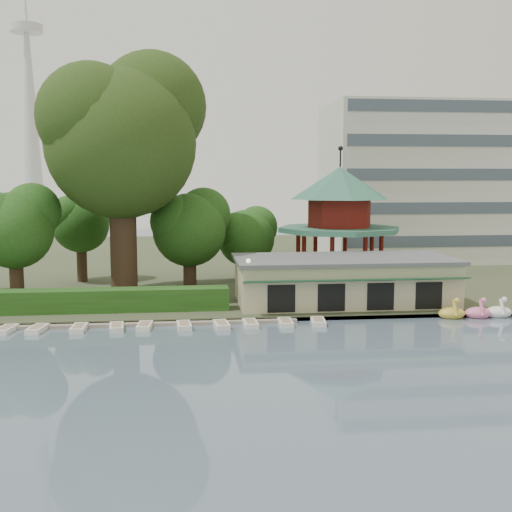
{
  "coord_description": "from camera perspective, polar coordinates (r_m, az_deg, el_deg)",
  "views": [
    {
      "loc": [
        -3.5,
        -30.89,
        11.02
      ],
      "look_at": [
        2.0,
        18.0,
        5.0
      ],
      "focal_mm": 45.0,
      "sensor_mm": 36.0,
      "label": 1
    }
  ],
  "objects": [
    {
      "name": "hedge",
      "position": [
        53.55,
        -18.75,
        -3.86
      ],
      "size": [
        30.0,
        2.0,
        1.8
      ],
      "primitive_type": "cube",
      "color": "#255219",
      "rests_on": "shore"
    },
    {
      "name": "small_trees",
      "position": [
        62.77,
        -15.11,
        2.18
      ],
      "size": [
        39.81,
        16.45,
        10.18
      ],
      "color": "#3A281C",
      "rests_on": "shore"
    },
    {
      "name": "moored_rowboats",
      "position": [
        48.4,
        -14.16,
        -6.18
      ],
      "size": [
        34.55,
        2.72,
        0.36
      ],
      "color": "white",
      "rests_on": "ground"
    },
    {
      "name": "big_tree",
      "position": [
        59.49,
        -11.74,
        10.83
      ],
      "size": [
        14.75,
        13.75,
        22.19
      ],
      "color": "#3A281C",
      "rests_on": "shore"
    },
    {
      "name": "dock",
      "position": [
        50.04,
        -16.12,
        -5.89
      ],
      "size": [
        34.0,
        1.6,
        0.24
      ],
      "primitive_type": "cube",
      "color": "gray",
      "rests_on": "ground"
    },
    {
      "name": "ground_plane",
      "position": [
        32.99,
        0.05,
        -12.54
      ],
      "size": [
        220.0,
        220.0,
        0.0
      ],
      "primitive_type": "plane",
      "color": "slate",
      "rests_on": "ground"
    },
    {
      "name": "lamp_post",
      "position": [
        50.73,
        -0.69,
        -1.73
      ],
      "size": [
        0.36,
        0.36,
        4.28
      ],
      "color": "black",
      "rests_on": "shore"
    },
    {
      "name": "pavilion",
      "position": [
        64.87,
        7.43,
        3.79
      ],
      "size": [
        12.4,
        12.4,
        13.5
      ],
      "color": "#C1B991",
      "rests_on": "shore"
    },
    {
      "name": "office_building",
      "position": [
        87.71,
        18.03,
        5.8
      ],
      "size": [
        38.0,
        18.0,
        20.0
      ],
      "color": "silver",
      "rests_on": "shore"
    },
    {
      "name": "boathouse",
      "position": [
        55.24,
        7.81,
        -2.1
      ],
      "size": [
        18.6,
        9.39,
        3.9
      ],
      "color": "#C1B991",
      "rests_on": "shore"
    },
    {
      "name": "embankment",
      "position": [
        49.53,
        -2.22,
        -5.71
      ],
      "size": [
        220.0,
        0.6,
        0.3
      ],
      "primitive_type": "cube",
      "color": "gray",
      "rests_on": "ground"
    },
    {
      "name": "shore",
      "position": [
        83.67,
        -3.97,
        -0.47
      ],
      "size": [
        220.0,
        70.0,
        0.4
      ],
      "primitive_type": "cube",
      "color": "#424930",
      "rests_on": "ground"
    },
    {
      "name": "broadcast_tower",
      "position": [
        176.67,
        -19.56,
        14.05
      ],
      "size": [
        8.0,
        8.0,
        96.0
      ],
      "color": "silver",
      "rests_on": "ground"
    }
  ]
}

